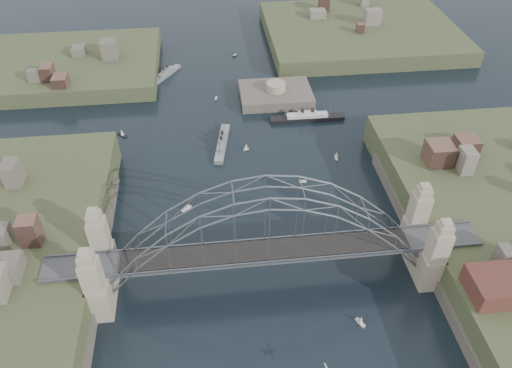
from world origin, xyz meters
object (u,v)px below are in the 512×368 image
object	(u,v)px
bridge	(267,237)
ocean_liner	(307,118)
naval_cruiser_far	(166,74)
fort_island	(275,100)
naval_cruiser_near	(222,143)

from	to	relation	value
bridge	ocean_liner	distance (m)	61.15
naval_cruiser_far	fort_island	bearing A→B (deg)	-28.85
naval_cruiser_near	naval_cruiser_far	xyz separation A→B (m)	(-16.15, 41.78, -0.07)
bridge	naval_cruiser_far	xyz separation A→B (m)	(-22.18, 88.83, -11.59)
fort_island	naval_cruiser_far	xyz separation A→B (m)	(-34.18, 18.83, 1.08)
bridge	fort_island	bearing A→B (deg)	80.27
bridge	naval_cruiser_near	size ratio (longest dim) A/B	4.79
fort_island	naval_cruiser_near	bearing A→B (deg)	-128.15
fort_island	ocean_liner	distance (m)	15.14
bridge	ocean_liner	xyz separation A→B (m)	(19.40, 56.84, -11.50)
bridge	ocean_liner	bearing A→B (deg)	71.16
fort_island	naval_cruiser_far	bearing A→B (deg)	151.15
naval_cruiser_near	naval_cruiser_far	distance (m)	44.79
naval_cruiser_far	ocean_liner	world-z (taller)	ocean_liner
naval_cruiser_near	ocean_liner	bearing A→B (deg)	21.07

